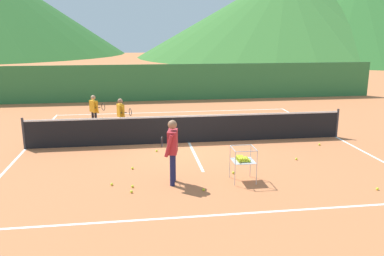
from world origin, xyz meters
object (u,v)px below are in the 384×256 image
object	(u,v)px
instructor	(172,146)
tennis_ball_10	(132,186)
tennis_ball_7	(157,151)
tennis_ball_8	(204,190)
tennis_ball_1	(319,144)
tennis_ball_2	(131,192)
tennis_net	(189,129)
ball_cart	(243,159)
tennis_ball_4	(246,157)
tennis_ball_5	(132,168)
tennis_ball_0	(296,159)
tennis_ball_9	(233,173)
student_1	(121,113)
tennis_ball_6	(377,189)
student_0	(94,108)
tennis_ball_3	(112,184)

from	to	relation	value
instructor	tennis_ball_10	world-z (taller)	instructor
tennis_ball_7	tennis_ball_8	bearing A→B (deg)	-74.12
tennis_ball_1	tennis_ball_2	size ratio (longest dim) A/B	1.00
tennis_net	tennis_ball_10	distance (m)	4.33
ball_cart	tennis_ball_1	distance (m)	4.52
tennis_ball_7	ball_cart	bearing A→B (deg)	-54.35
tennis_net	tennis_ball_4	distance (m)	2.53
tennis_net	tennis_ball_4	world-z (taller)	tennis_net
tennis_ball_1	tennis_ball_2	distance (m)	7.09
tennis_ball_2	tennis_ball_10	size ratio (longest dim) A/B	1.00
tennis_ball_2	tennis_ball_10	xyz separation A→B (m)	(0.02, 0.34, 0.00)
ball_cart	tennis_ball_5	xyz separation A→B (m)	(-2.83, 1.31, -0.56)
tennis_net	instructor	xyz separation A→B (m)	(-0.91, -3.69, 0.50)
ball_cart	tennis_ball_1	bearing A→B (deg)	39.15
ball_cart	tennis_ball_0	xyz separation A→B (m)	(2.08, 1.45, -0.56)
tennis_net	tennis_ball_1	size ratio (longest dim) A/B	162.08
instructor	tennis_ball_9	xyz separation A→B (m)	(1.70, 0.44, -0.96)
tennis_ball_1	tennis_ball_9	distance (m)	4.24
tennis_net	student_1	xyz separation A→B (m)	(-2.35, 1.46, 0.33)
student_1	ball_cart	xyz separation A→B (m)	(3.24, -5.26, -0.23)
tennis_ball_5	instructor	bearing A→B (deg)	-49.33
ball_cart	tennis_ball_6	xyz separation A→B (m)	(3.13, -1.05, -0.56)
tennis_ball_2	tennis_ball_9	world-z (taller)	same
tennis_ball_2	tennis_ball_8	size ratio (longest dim) A/B	1.00
tennis_ball_7	tennis_ball_2	bearing A→B (deg)	-103.48
student_0	tennis_ball_8	size ratio (longest dim) A/B	19.54
tennis_ball_2	tennis_ball_4	size ratio (longest dim) A/B	1.00
tennis_ball_2	tennis_ball_3	size ratio (longest dim) A/B	1.00
tennis_ball_9	tennis_ball_0	bearing A→B (deg)	22.38
tennis_ball_4	tennis_ball_3	bearing A→B (deg)	-157.23
tennis_net	tennis_ball_9	size ratio (longest dim) A/B	162.08
student_0	tennis_ball_1	bearing A→B (deg)	-25.00
tennis_ball_8	student_0	bearing A→B (deg)	114.88
student_0	tennis_ball_3	size ratio (longest dim) A/B	19.54
tennis_ball_0	tennis_ball_7	size ratio (longest dim) A/B	1.00
instructor	ball_cart	xyz separation A→B (m)	(1.80, -0.11, -0.40)
tennis_ball_5	tennis_ball_10	bearing A→B (deg)	-89.66
ball_cart	tennis_ball_2	xyz separation A→B (m)	(-2.84, -0.38, -0.56)
tennis_ball_2	tennis_ball_0	bearing A→B (deg)	20.40
tennis_net	student_1	bearing A→B (deg)	148.22
tennis_ball_0	tennis_net	bearing A→B (deg)	141.60
ball_cart	tennis_ball_4	xyz separation A→B (m)	(0.62, 1.83, -0.56)
instructor	tennis_ball_4	bearing A→B (deg)	35.35
tennis_ball_10	tennis_ball_7	bearing A→B (deg)	75.47
ball_cart	tennis_ball_6	world-z (taller)	ball_cart
instructor	tennis_ball_10	xyz separation A→B (m)	(-1.02, -0.15, -0.96)
instructor	student_1	distance (m)	5.35
tennis_ball_4	tennis_ball_8	world-z (taller)	same
tennis_ball_7	student_0	bearing A→B (deg)	122.28
tennis_ball_1	ball_cart	bearing A→B (deg)	-140.85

